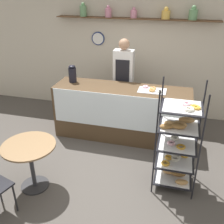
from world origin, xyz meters
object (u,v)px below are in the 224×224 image
object	(u,v)px
coffee_carafe	(72,74)
person_worker	(123,79)
pastry_rack	(177,144)
donut_tray_counter	(152,90)
cafe_table	(30,156)

from	to	relation	value
coffee_carafe	person_worker	bearing A→B (deg)	28.65
pastry_rack	donut_tray_counter	distance (m)	1.29
pastry_rack	coffee_carafe	distance (m)	2.42
pastry_rack	person_worker	world-z (taller)	person_worker
donut_tray_counter	cafe_table	bearing A→B (deg)	-130.61
cafe_table	donut_tray_counter	bearing A→B (deg)	49.39
person_worker	coffee_carafe	bearing A→B (deg)	-151.35
person_worker	cafe_table	size ratio (longest dim) A/B	2.39
coffee_carafe	pastry_rack	bearing A→B (deg)	-30.74
pastry_rack	cafe_table	size ratio (longest dim) A/B	2.12
pastry_rack	person_worker	size ratio (longest dim) A/B	0.89
person_worker	cafe_table	world-z (taller)	person_worker
cafe_table	donut_tray_counter	distance (m)	2.31
coffee_carafe	donut_tray_counter	bearing A→B (deg)	-2.83
pastry_rack	coffee_carafe	xyz separation A→B (m)	(-2.04, 1.21, 0.47)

